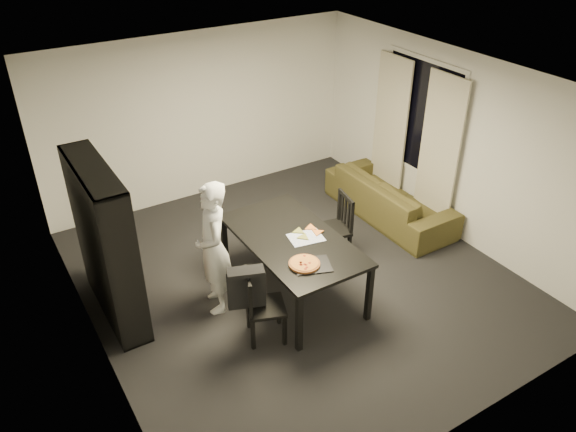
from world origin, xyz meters
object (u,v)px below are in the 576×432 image
chair_left (258,302)px  bookshelf (106,244)px  dining_table (292,243)px  pepperoni_pizza (304,264)px  person (213,248)px  baking_tray (312,265)px  sofa (390,197)px  chair_right (338,223)px

chair_left → bookshelf: bearing=63.5°
dining_table → pepperoni_pizza: size_ratio=5.45×
bookshelf → person: 1.20m
chair_left → baking_tray: 0.72m
bookshelf → chair_left: (1.21, -1.30, -0.45)m
dining_table → sofa: bearing=19.2°
person → baking_tray: (0.81, -0.83, -0.03)m
pepperoni_pizza → sofa: bearing=28.6°
chair_right → pepperoni_pizza: chair_right is taller
dining_table → pepperoni_pizza: 0.57m
chair_right → pepperoni_pizza: bearing=-41.3°
bookshelf → person: (1.05, -0.55, -0.12)m
bookshelf → chair_right: size_ratio=2.04×
pepperoni_pizza → chair_right: bearing=38.2°
bookshelf → chair_left: size_ratio=2.15×
chair_left → pepperoni_pizza: 0.66m
dining_table → sofa: (2.22, 0.77, -0.40)m
chair_right → sofa: 1.39m
pepperoni_pizza → sofa: (2.40, 1.31, -0.50)m
bookshelf → sofa: bearing=-0.4°
chair_left → pepperoni_pizza: size_ratio=2.53×
dining_table → pepperoni_pizza: (-0.18, -0.53, 0.10)m
baking_tray → sofa: size_ratio=0.18×
chair_left → sofa: size_ratio=0.40×
bookshelf → chair_left: 1.83m
dining_table → sofa: size_ratio=0.87×
pepperoni_pizza → sofa: pepperoni_pizza is taller
sofa → dining_table: bearing=109.2°
dining_table → bookshelf: bearing=157.7°
person → sofa: person is taller
pepperoni_pizza → bookshelf: bearing=143.2°
chair_left → person: person is taller
chair_right → pepperoni_pizza: (-1.09, -0.86, 0.29)m
chair_left → chair_right: chair_right is taller
baking_tray → sofa: 2.73m
chair_left → pepperoni_pizza: bearing=-72.9°
chair_left → sofa: chair_left is taller
chair_left → chair_right: (1.67, 0.83, 0.03)m
bookshelf → pepperoni_pizza: bearing=-36.8°
chair_right → person: size_ratio=0.56×
chair_right → sofa: chair_right is taller
dining_table → person: size_ratio=1.15×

